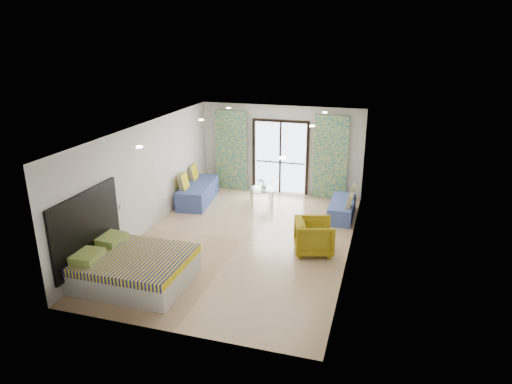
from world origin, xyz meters
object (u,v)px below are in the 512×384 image
(daybed_right, at_px, (342,208))
(armchair, at_px, (314,235))
(bed, at_px, (134,268))
(coffee_table, at_px, (261,190))
(daybed_left, at_px, (197,192))

(daybed_right, bearing_deg, armchair, -99.38)
(bed, xyz_separation_m, armchair, (3.22, 2.31, 0.12))
(daybed_right, distance_m, coffee_table, 2.43)
(daybed_left, height_order, daybed_right, daybed_left)
(daybed_right, bearing_deg, bed, -127.89)
(daybed_right, xyz_separation_m, coffee_table, (-2.39, 0.38, 0.14))
(daybed_right, height_order, coffee_table, daybed_right)
(daybed_right, xyz_separation_m, armchair, (-0.38, -2.35, 0.18))
(bed, height_order, daybed_right, daybed_right)
(coffee_table, bearing_deg, daybed_left, -167.44)
(daybed_left, distance_m, coffee_table, 1.89)
(bed, relative_size, daybed_left, 1.02)
(daybed_left, distance_m, armchair, 4.50)
(armchair, bearing_deg, coffee_table, 20.68)
(bed, relative_size, daybed_right, 1.33)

